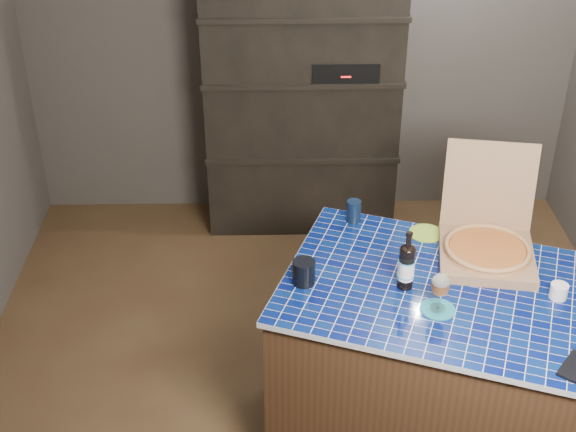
{
  "coord_description": "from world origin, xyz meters",
  "views": [
    {
      "loc": [
        -0.19,
        -3.1,
        2.89
      ],
      "look_at": [
        -0.12,
        0.0,
        0.97
      ],
      "focal_mm": 50.0,
      "sensor_mm": 36.0,
      "label": 1
    }
  ],
  "objects_px": {
    "pizza_box": "(487,245)",
    "mead_bottle": "(406,266)",
    "kitchen_island": "(451,364)",
    "wine_glass": "(440,286)"
  },
  "relations": [
    {
      "from": "pizza_box",
      "to": "mead_bottle",
      "type": "xyz_separation_m",
      "value": [
        -0.4,
        -0.21,
        0.04
      ]
    },
    {
      "from": "kitchen_island",
      "to": "pizza_box",
      "type": "relative_size",
      "value": 3.06
    },
    {
      "from": "pizza_box",
      "to": "wine_glass",
      "type": "xyz_separation_m",
      "value": [
        -0.29,
        -0.38,
        0.06
      ]
    },
    {
      "from": "mead_bottle",
      "to": "wine_glass",
      "type": "relative_size",
      "value": 1.57
    },
    {
      "from": "pizza_box",
      "to": "mead_bottle",
      "type": "relative_size",
      "value": 2.07
    },
    {
      "from": "mead_bottle",
      "to": "wine_glass",
      "type": "height_order",
      "value": "mead_bottle"
    },
    {
      "from": "kitchen_island",
      "to": "wine_glass",
      "type": "distance_m",
      "value": 0.57
    },
    {
      "from": "mead_bottle",
      "to": "wine_glass",
      "type": "xyz_separation_m",
      "value": [
        0.11,
        -0.16,
        0.02
      ]
    },
    {
      "from": "mead_bottle",
      "to": "wine_glass",
      "type": "distance_m",
      "value": 0.2
    },
    {
      "from": "wine_glass",
      "to": "mead_bottle",
      "type": "bearing_deg",
      "value": 124.31
    }
  ]
}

